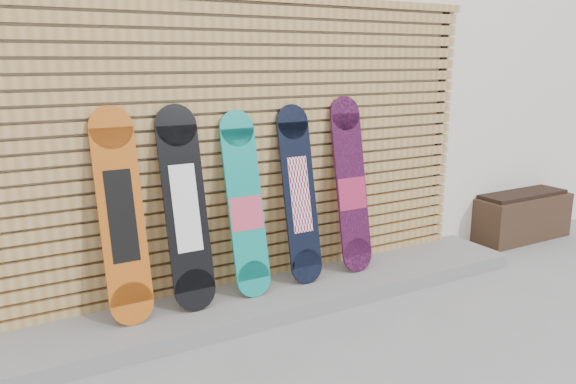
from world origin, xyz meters
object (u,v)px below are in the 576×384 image
at_px(snowboard_1, 185,208).
at_px(snowboard_3, 299,195).
at_px(planter_box, 519,215).
at_px(snowboard_2, 245,205).
at_px(snowboard_0, 121,216).
at_px(snowboard_4, 351,186).

relative_size(snowboard_1, snowboard_3, 1.03).
bearing_deg(snowboard_1, planter_box, 1.48).
height_order(planter_box, snowboard_2, snowboard_2).
relative_size(planter_box, snowboard_0, 0.77).
xyz_separation_m(snowboard_2, snowboard_4, (0.96, 0.02, 0.03)).
distance_m(snowboard_0, snowboard_4, 1.86).
relative_size(planter_box, snowboard_2, 0.81).
distance_m(planter_box, snowboard_1, 3.69).
xyz_separation_m(planter_box, snowboard_3, (-2.71, -0.08, 0.56)).
distance_m(planter_box, snowboard_3, 2.77).
bearing_deg(snowboard_3, snowboard_4, 0.13).
bearing_deg(snowboard_1, snowboard_0, 179.60).
bearing_deg(planter_box, snowboard_4, -178.09).
bearing_deg(snowboard_0, snowboard_3, 0.65).
relative_size(snowboard_0, snowboard_1, 1.00).
bearing_deg(snowboard_0, planter_box, 1.27).
xyz_separation_m(snowboard_0, snowboard_4, (1.86, 0.02, -0.01)).
bearing_deg(snowboard_3, snowboard_1, -178.85).
relative_size(snowboard_1, snowboard_4, 0.99).
xyz_separation_m(snowboard_0, snowboard_2, (0.90, 0.00, -0.04)).
distance_m(snowboard_1, snowboard_2, 0.46).
distance_m(snowboard_2, snowboard_4, 0.96).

